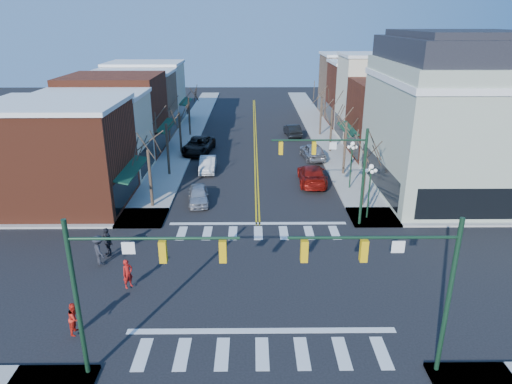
{
  "coord_description": "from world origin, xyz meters",
  "views": [
    {
      "loc": [
        -0.44,
        -22.81,
        14.1
      ],
      "look_at": [
        -0.15,
        6.97,
        2.8
      ],
      "focal_mm": 32.0,
      "sensor_mm": 36.0,
      "label": 1
    }
  ],
  "objects_px": {
    "car_left_far": "(199,145)",
    "pedestrian_dark_a": "(107,242)",
    "victorian_corner": "(456,115)",
    "pedestrian_red_b": "(75,318)",
    "lamppost_midblock": "(352,157)",
    "pedestrian_red_a": "(128,274)",
    "lamppost_corner": "(370,182)",
    "car_left_near": "(198,195)",
    "car_right_near": "(312,175)",
    "car_right_mid": "(312,151)",
    "car_left_mid": "(208,164)",
    "pedestrian_dark_b": "(99,250)",
    "car_right_far": "(293,130)"
  },
  "relations": [
    {
      "from": "car_right_near",
      "to": "car_right_far",
      "type": "distance_m",
      "value": 18.07
    },
    {
      "from": "car_left_mid",
      "to": "lamppost_corner",
      "type": "bearing_deg",
      "value": -43.66
    },
    {
      "from": "victorian_corner",
      "to": "pedestrian_red_b",
      "type": "distance_m",
      "value": 32.32
    },
    {
      "from": "victorian_corner",
      "to": "car_left_mid",
      "type": "bearing_deg",
      "value": 165.07
    },
    {
      "from": "car_left_near",
      "to": "car_left_mid",
      "type": "relative_size",
      "value": 0.94
    },
    {
      "from": "car_left_near",
      "to": "lamppost_corner",
      "type": "bearing_deg",
      "value": -21.79
    },
    {
      "from": "victorian_corner",
      "to": "pedestrian_red_a",
      "type": "distance_m",
      "value": 28.9
    },
    {
      "from": "car_right_mid",
      "to": "car_right_far",
      "type": "bearing_deg",
      "value": -90.45
    },
    {
      "from": "lamppost_midblock",
      "to": "car_right_near",
      "type": "distance_m",
      "value": 4.09
    },
    {
      "from": "car_right_far",
      "to": "pedestrian_dark_a",
      "type": "height_order",
      "value": "pedestrian_dark_a"
    },
    {
      "from": "car_right_mid",
      "to": "victorian_corner",
      "type": "bearing_deg",
      "value": 128.93
    },
    {
      "from": "car_left_near",
      "to": "car_right_mid",
      "type": "distance_m",
      "value": 16.6
    },
    {
      "from": "victorian_corner",
      "to": "lamppost_corner",
      "type": "bearing_deg",
      "value": -144.14
    },
    {
      "from": "car_right_near",
      "to": "car_left_near",
      "type": "bearing_deg",
      "value": 27.05
    },
    {
      "from": "car_left_near",
      "to": "car_right_far",
      "type": "height_order",
      "value": "car_right_far"
    },
    {
      "from": "car_left_mid",
      "to": "pedestrian_dark_a",
      "type": "relative_size",
      "value": 2.32
    },
    {
      "from": "car_right_far",
      "to": "pedestrian_dark_b",
      "type": "height_order",
      "value": "pedestrian_dark_b"
    },
    {
      "from": "car_right_mid",
      "to": "pedestrian_dark_a",
      "type": "bearing_deg",
      "value": 46.53
    },
    {
      "from": "car_left_near",
      "to": "car_right_near",
      "type": "bearing_deg",
      "value": 17.93
    },
    {
      "from": "pedestrian_dark_a",
      "to": "car_left_mid",
      "type": "bearing_deg",
      "value": 118.21
    },
    {
      "from": "car_right_near",
      "to": "pedestrian_red_a",
      "type": "distance_m",
      "value": 21.33
    },
    {
      "from": "lamppost_corner",
      "to": "pedestrian_red_b",
      "type": "xyz_separation_m",
      "value": [
        -16.99,
        -13.3,
        -2.01
      ]
    },
    {
      "from": "victorian_corner",
      "to": "lamppost_corner",
      "type": "xyz_separation_m",
      "value": [
        -8.3,
        -6.0,
        -3.7
      ]
    },
    {
      "from": "car_left_mid",
      "to": "car_right_near",
      "type": "bearing_deg",
      "value": -22.16
    },
    {
      "from": "lamppost_midblock",
      "to": "car_left_near",
      "type": "xyz_separation_m",
      "value": [
        -13.02,
        -3.14,
        -2.27
      ]
    },
    {
      "from": "car_left_far",
      "to": "pedestrian_dark_a",
      "type": "relative_size",
      "value": 3.31
    },
    {
      "from": "car_left_mid",
      "to": "car_right_mid",
      "type": "xyz_separation_m",
      "value": [
        10.88,
        4.2,
        0.15
      ]
    },
    {
      "from": "car_left_mid",
      "to": "car_left_far",
      "type": "relative_size",
      "value": 0.7
    },
    {
      "from": "car_left_mid",
      "to": "car_left_far",
      "type": "distance_m",
      "value": 6.95
    },
    {
      "from": "car_right_mid",
      "to": "pedestrian_red_a",
      "type": "distance_m",
      "value": 28.58
    },
    {
      "from": "car_right_mid",
      "to": "pedestrian_red_b",
      "type": "bearing_deg",
      "value": 55.42
    },
    {
      "from": "lamppost_midblock",
      "to": "car_left_far",
      "type": "distance_m",
      "value": 18.98
    },
    {
      "from": "car_left_near",
      "to": "pedestrian_dark_b",
      "type": "xyz_separation_m",
      "value": [
        -4.86,
        -10.16,
        0.39
      ]
    },
    {
      "from": "victorian_corner",
      "to": "lamppost_midblock",
      "type": "xyz_separation_m",
      "value": [
        -8.3,
        0.5,
        -3.7
      ]
    },
    {
      "from": "lamppost_corner",
      "to": "pedestrian_red_b",
      "type": "relative_size",
      "value": 2.7
    },
    {
      "from": "victorian_corner",
      "to": "pedestrian_red_a",
      "type": "xyz_separation_m",
      "value": [
        -23.8,
        -15.38,
        -5.67
      ]
    },
    {
      "from": "lamppost_midblock",
      "to": "pedestrian_dark_b",
      "type": "distance_m",
      "value": 22.36
    },
    {
      "from": "lamppost_corner",
      "to": "car_right_far",
      "type": "height_order",
      "value": "lamppost_corner"
    },
    {
      "from": "pedestrian_red_b",
      "to": "lamppost_midblock",
      "type": "bearing_deg",
      "value": -38.3
    },
    {
      "from": "victorian_corner",
      "to": "pedestrian_dark_a",
      "type": "height_order",
      "value": "victorian_corner"
    },
    {
      "from": "victorian_corner",
      "to": "pedestrian_red_b",
      "type": "relative_size",
      "value": 8.88
    },
    {
      "from": "pedestrian_red_a",
      "to": "lamppost_corner",
      "type": "bearing_deg",
      "value": -16.99
    },
    {
      "from": "car_right_near",
      "to": "car_right_mid",
      "type": "relative_size",
      "value": 1.16
    },
    {
      "from": "pedestrian_dark_b",
      "to": "car_right_near",
      "type": "bearing_deg",
      "value": -81.79
    },
    {
      "from": "pedestrian_red_b",
      "to": "car_left_mid",
      "type": "bearing_deg",
      "value": -6.74
    },
    {
      "from": "car_right_far",
      "to": "pedestrian_red_b",
      "type": "xyz_separation_m",
      "value": [
        -13.59,
        -39.39,
        0.18
      ]
    },
    {
      "from": "pedestrian_red_a",
      "to": "pedestrian_dark_b",
      "type": "relative_size",
      "value": 0.9
    },
    {
      "from": "lamppost_midblock",
      "to": "car_right_near",
      "type": "height_order",
      "value": "lamppost_midblock"
    },
    {
      "from": "pedestrian_red_a",
      "to": "pedestrian_dark_a",
      "type": "distance_m",
      "value": 4.32
    },
    {
      "from": "car_right_near",
      "to": "pedestrian_red_b",
      "type": "height_order",
      "value": "pedestrian_red_b"
    }
  ]
}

